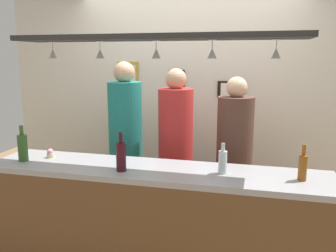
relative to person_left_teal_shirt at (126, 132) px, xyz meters
name	(u,v)px	position (x,y,z in m)	size (l,w,h in m)	color
back_wall	(189,103)	(0.52, 0.69, 0.22)	(4.40, 0.06, 2.60)	silver
bar_counter	(149,214)	(0.52, -0.91, -0.42)	(2.70, 0.55, 0.97)	#99999E
overhead_glass_rack	(155,37)	(0.52, -0.71, 0.89)	(2.20, 0.36, 0.04)	black
hanging_wineglass_far_left	(53,53)	(-0.37, -0.65, 0.77)	(0.07, 0.07, 0.13)	silver
hanging_wineglass_left	(100,53)	(0.06, -0.68, 0.77)	(0.07, 0.07, 0.13)	silver
hanging_wineglass_center_left	(157,53)	(0.53, -0.67, 0.77)	(0.07, 0.07, 0.13)	silver
hanging_wineglass_center	(212,53)	(0.95, -0.71, 0.77)	(0.07, 0.07, 0.13)	silver
hanging_wineglass_center_right	(276,52)	(1.39, -0.64, 0.77)	(0.07, 0.07, 0.13)	silver
person_left_teal_shirt	(126,132)	(0.00, 0.00, 0.00)	(0.34, 0.34, 1.78)	#2D334C
person_middle_red_shirt	(175,138)	(0.52, 0.00, -0.04)	(0.34, 0.34, 1.72)	#2D334C
person_right_brown_shirt	(235,146)	(1.09, 0.00, -0.09)	(0.34, 0.34, 1.65)	#2D334C
bottle_wine_dark_red	(121,156)	(0.30, -0.88, 0.01)	(0.08, 0.08, 0.30)	#380F19
bottle_soda_clear	(223,161)	(1.05, -0.75, -0.02)	(0.06, 0.06, 0.23)	silver
bottle_beer_amber_tall	(303,167)	(1.61, -0.77, -0.01)	(0.06, 0.06, 0.26)	brown
bottle_champagne_green	(23,147)	(-0.59, -0.83, 0.01)	(0.08, 0.08, 0.30)	#2D5623
cupcake	(50,153)	(-0.43, -0.68, -0.07)	(0.06, 0.06, 0.08)	beige
picture_frame_lower_pair	(231,89)	(1.00, 0.65, 0.39)	(0.30, 0.02, 0.18)	black
picture_frame_caricature	(128,76)	(-0.21, 0.65, 0.52)	(0.26, 0.02, 0.34)	#B29338
picture_frame_crest	(177,82)	(0.39, 0.65, 0.47)	(0.18, 0.02, 0.26)	black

